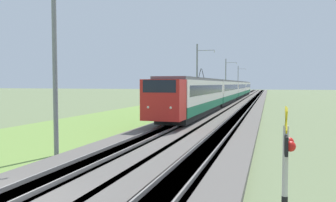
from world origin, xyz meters
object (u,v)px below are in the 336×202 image
object	(u,v)px
passenger_train	(231,89)
catenary_mast_mid	(197,76)
catenary_mast_far	(226,78)
catenary_mast_distant	(238,80)
catenary_mast_near	(56,55)
crossing_signal_far	(286,170)

from	to	relation	value
passenger_train	catenary_mast_mid	xyz separation A→B (m)	(-18.57, 2.54, 2.23)
catenary_mast_far	catenary_mast_distant	xyz separation A→B (m)	(31.68, -0.00, -0.02)
passenger_train	catenary_mast_mid	world-z (taller)	catenary_mast_mid
passenger_train	catenary_mast_mid	bearing A→B (deg)	-7.79
passenger_train	catenary_mast_far	world-z (taller)	catenary_mast_far
catenary_mast_near	catenary_mast_distant	xyz separation A→B (m)	(95.03, -0.00, -0.07)
crossing_signal_far	catenary_mast_far	xyz separation A→B (m)	(69.84, 9.86, 2.93)
catenary_mast_far	catenary_mast_distant	distance (m)	31.68
passenger_train	catenary_mast_far	bearing A→B (deg)	-169.03
crossing_signal_far	catenary_mast_distant	size ratio (longest dim) A/B	0.33
catenary_mast_far	passenger_train	bearing A→B (deg)	-169.03
crossing_signal_far	catenary_mast_distant	distance (m)	102.03
crossing_signal_far	catenary_mast_far	world-z (taller)	catenary_mast_far
catenary_mast_mid	catenary_mast_distant	world-z (taller)	catenary_mast_distant
catenary_mast_far	catenary_mast_distant	size ratio (longest dim) A/B	1.00
crossing_signal_far	catenary_mast_distant	bearing A→B (deg)	95.55
catenary_mast_near	catenary_mast_far	xyz separation A→B (m)	(63.35, -0.00, -0.05)
catenary_mast_mid	catenary_mast_far	xyz separation A→B (m)	(31.68, 0.00, 0.14)
crossing_signal_far	catenary_mast_mid	xyz separation A→B (m)	(38.16, 9.86, 2.79)
passenger_train	catenary_mast_near	distance (m)	50.37
catenary_mast_near	catenary_mast_far	distance (m)	63.35
catenary_mast_near	catenary_mast_distant	world-z (taller)	catenary_mast_near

